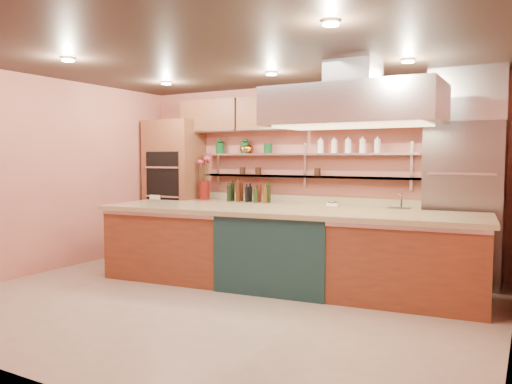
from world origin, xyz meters
The scene contains 20 objects.
floor centered at (0.00, 0.00, -0.01)m, with size 6.00×5.00×0.02m, color tan.
ceiling centered at (0.00, 0.00, 2.80)m, with size 6.00×5.00×0.02m, color black.
wall_back centered at (0.00, 2.50, 1.40)m, with size 6.00×0.04×2.80m, color #BD6A59.
wall_front centered at (0.00, -2.50, 1.40)m, with size 6.00×0.04×2.80m, color #BD6A59.
wall_left centered at (-3.00, 0.00, 1.40)m, with size 0.04×5.00×2.80m, color #BD6A59.
oven_stack centered at (-2.45, 2.18, 1.15)m, with size 0.95×0.64×2.30m, color brown.
refrigerator centered at (2.35, 2.14, 1.05)m, with size 0.95×0.72×2.10m, color slate.
back_counter centered at (-0.05, 2.20, 0.47)m, with size 3.84×0.64×0.93m, color tan.
wall_shelf_lower centered at (-0.05, 2.37, 1.35)m, with size 3.60×0.26×0.03m, color silver.
wall_shelf_upper centered at (-0.05, 2.37, 1.70)m, with size 3.60×0.26×0.03m, color silver.
upper_cabinets centered at (0.00, 2.32, 2.35)m, with size 4.60×0.36×0.55m, color brown.
range_hood centered at (1.27, 0.81, 2.25)m, with size 2.00×1.00×0.45m, color silver.
ceiling_downlights centered at (0.00, 0.20, 2.77)m, with size 4.00×2.80×0.02m, color #FFE5A5.
island centered at (0.37, 0.81, 0.50)m, with size 4.79×1.04×1.00m, color brown.
flower_vase centered at (-1.78, 2.15, 1.09)m, with size 0.18×0.18×0.32m, color #63110E.
oil_bottle_cluster centered at (-0.91, 2.15, 1.06)m, with size 0.79×0.23×0.26m, color black.
kitchen_scale centered at (0.55, 2.15, 0.98)m, with size 0.17×0.13×0.10m, color white.
bar_faucet centered at (1.52, 2.25, 1.04)m, with size 0.03×0.03×0.22m, color silver.
copper_kettle centered at (-1.04, 2.37, 1.79)m, with size 0.19×0.19×0.15m, color #C16E2C.
green_canister centered at (-0.67, 2.37, 1.80)m, with size 0.14×0.14×0.16m, color #0D3F1B.
Camera 1 is at (3.13, -4.83, 1.65)m, focal length 35.00 mm.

